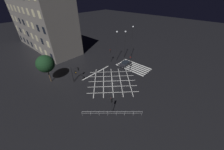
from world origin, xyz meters
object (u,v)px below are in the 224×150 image
traffic_light_nw_main (112,103)px  traffic_light_median_south (130,61)px  traffic_light_ne_cross (76,71)px  traffic_light_se_cross (110,53)px  street_lamp_east (117,41)px  street_lamp_far (125,40)px  street_lamp_west (132,39)px  waiting_car (125,64)px  traffic_light_ne_main (74,73)px  street_tree_near (45,64)px

traffic_light_nw_main → traffic_light_median_south: 15.06m
traffic_light_nw_main → traffic_light_ne_cross: traffic_light_nw_main is taller
traffic_light_se_cross → street_lamp_east: bearing=158.0°
traffic_light_median_south → traffic_light_ne_cross: bearing=-32.4°
traffic_light_nw_main → street_lamp_east: (12.63, -16.22, 3.49)m
traffic_light_median_south → street_lamp_far: street_lamp_far is taller
traffic_light_nw_main → street_lamp_west: (10.18, -20.28, 3.67)m
traffic_light_median_south → street_lamp_west: (4.28, -6.43, 3.19)m
traffic_light_se_cross → traffic_light_median_south: 7.53m
traffic_light_ne_cross → street_lamp_far: street_lamp_far is taller
street_lamp_west → waiting_car: 7.58m
street_lamp_east → street_lamp_far: size_ratio=1.06×
traffic_light_se_cross → street_lamp_far: bearing=166.2°
traffic_light_ne_main → traffic_light_nw_main: size_ratio=1.12×
street_lamp_far → street_tree_near: size_ratio=1.27×
waiting_car → traffic_light_nw_main: bearing=29.3°
traffic_light_se_cross → traffic_light_ne_cross: traffic_light_se_cross is taller
street_tree_near → traffic_light_se_cross: bearing=-103.1°
traffic_light_se_cross → street_lamp_west: bearing=151.7°
traffic_light_ne_main → traffic_light_se_cross: (1.43, -13.57, -0.01)m
traffic_light_median_south → waiting_car: bearing=-121.3°
traffic_light_nw_main → traffic_light_median_south: bearing=-66.9°
street_lamp_west → waiting_car: street_lamp_west is taller
traffic_light_median_south → waiting_car: traffic_light_median_south is taller
traffic_light_ne_main → street_lamp_east: bearing=92.3°
traffic_light_ne_main → street_lamp_far: size_ratio=0.49×
traffic_light_median_south → waiting_car: 4.22m
street_tree_near → waiting_car: size_ratio=1.63×
traffic_light_median_south → waiting_car: (2.85, -1.74, -2.59)m
traffic_light_ne_cross → waiting_car: traffic_light_ne_cross is taller
traffic_light_se_cross → street_lamp_far: size_ratio=0.49×
street_lamp_west → street_lamp_far: 2.11m
traffic_light_ne_cross → street_lamp_west: (-3.21, -18.21, 3.96)m
traffic_light_ne_main → street_lamp_east: size_ratio=0.46×
traffic_light_ne_cross → traffic_light_median_south: traffic_light_median_south is taller
street_lamp_east → street_tree_near: size_ratio=1.34×
traffic_light_se_cross → waiting_car: size_ratio=1.02×
traffic_light_se_cross → street_lamp_far: street_lamp_far is taller
traffic_light_ne_main → traffic_light_nw_main: traffic_light_ne_main is taller
street_lamp_east → traffic_light_se_cross: bearing=68.0°
street_lamp_far → street_tree_near: bearing=76.7°
traffic_light_ne_main → street_lamp_east: (0.64, -15.53, 3.11)m
street_lamp_east → waiting_car: size_ratio=2.18×
traffic_light_ne_cross → street_tree_near: street_tree_near is taller
traffic_light_nw_main → waiting_car: size_ratio=0.90×
traffic_light_ne_main → street_lamp_west: street_lamp_west is taller
traffic_light_nw_main → traffic_light_ne_cross: size_ratio=1.14×
street_lamp_east → waiting_car: street_lamp_east is taller
traffic_light_ne_main → street_lamp_west: 19.95m
street_lamp_west → traffic_light_median_south: bearing=123.6°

